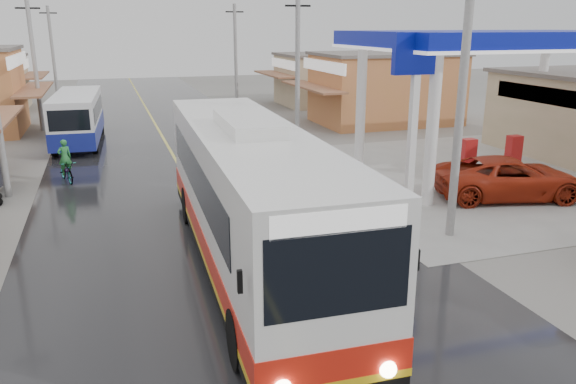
% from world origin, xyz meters
% --- Properties ---
extents(ground, '(120.00, 120.00, 0.00)m').
position_xyz_m(ground, '(0.00, 0.00, 0.00)').
color(ground, slate).
rests_on(ground, ground).
extents(road, '(12.00, 90.00, 0.02)m').
position_xyz_m(road, '(0.00, 15.00, 0.01)').
color(road, black).
rests_on(road, ground).
extents(centre_line, '(0.15, 90.00, 0.01)m').
position_xyz_m(centre_line, '(0.00, 15.00, 0.02)').
color(centre_line, '#D8CC4C').
rests_on(centre_line, road).
extents(shopfronts_right, '(11.00, 44.00, 4.80)m').
position_xyz_m(shopfronts_right, '(15.00, 12.00, 0.00)').
color(shopfronts_right, beige).
rests_on(shopfronts_right, ground).
extents(utility_poles_left, '(1.60, 50.00, 8.00)m').
position_xyz_m(utility_poles_left, '(-7.00, 16.00, 0.00)').
color(utility_poles_left, gray).
rests_on(utility_poles_left, ground).
extents(utility_poles_right, '(1.60, 36.00, 8.00)m').
position_xyz_m(utility_poles_right, '(7.00, 15.00, 0.00)').
color(utility_poles_right, gray).
rests_on(utility_poles_right, ground).
extents(coach_bus, '(3.38, 13.38, 4.15)m').
position_xyz_m(coach_bus, '(0.39, -0.32, 2.00)').
color(coach_bus, silver).
rests_on(coach_bus, road).
extents(second_bus, '(2.72, 8.53, 2.79)m').
position_xyz_m(second_bus, '(-4.61, 18.92, 1.51)').
color(second_bus, silver).
rests_on(second_bus, road).
extents(jeepney, '(6.22, 3.97, 1.60)m').
position_xyz_m(jeepney, '(11.43, 2.81, 0.80)').
color(jeepney, '#9A240F').
rests_on(jeepney, ground).
extents(cyclist, '(1.10, 1.83, 1.87)m').
position_xyz_m(cyclist, '(-4.90, 10.56, 0.61)').
color(cyclist, black).
rests_on(cyclist, ground).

